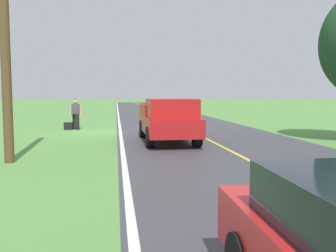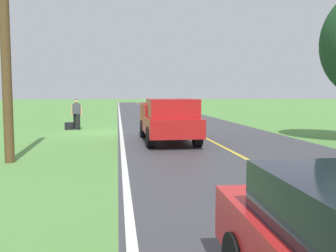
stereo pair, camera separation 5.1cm
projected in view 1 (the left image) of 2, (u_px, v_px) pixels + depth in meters
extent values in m
plane|color=#568E42|center=(98.00, 132.00, 19.34)|extent=(200.00, 200.00, 0.00)
cube|color=#3D3D42|center=(191.00, 131.00, 20.03)|extent=(7.95, 120.00, 0.00)
cube|color=silver|center=(120.00, 132.00, 19.50)|extent=(0.16, 117.60, 0.00)
cube|color=gold|center=(191.00, 131.00, 20.03)|extent=(0.14, 117.60, 0.00)
cylinder|color=black|center=(78.00, 122.00, 20.60)|extent=(0.18, 0.18, 0.88)
cylinder|color=black|center=(74.00, 122.00, 20.81)|extent=(0.18, 0.18, 0.88)
cube|color=#3F3F47|center=(76.00, 109.00, 20.64)|extent=(0.40, 0.26, 0.58)
sphere|color=tan|center=(75.00, 101.00, 20.60)|extent=(0.23, 0.23, 0.23)
sphere|color=#4C564C|center=(75.00, 100.00, 20.59)|extent=(0.20, 0.20, 0.20)
cube|color=#591E19|center=(76.00, 108.00, 20.83)|extent=(0.32, 0.20, 0.44)
cylinder|color=tan|center=(80.00, 111.00, 20.66)|extent=(0.10, 0.10, 0.58)
cylinder|color=tan|center=(71.00, 111.00, 20.59)|extent=(0.10, 0.10, 0.58)
cube|color=black|center=(68.00, 126.00, 20.62)|extent=(0.46, 0.21, 0.42)
cube|color=#B21919|center=(167.00, 124.00, 15.71)|extent=(2.04, 5.42, 0.70)
cube|color=#B21919|center=(172.00, 108.00, 14.48)|extent=(1.86, 2.18, 0.72)
cube|color=black|center=(172.00, 106.00, 14.47)|extent=(1.69, 1.31, 0.43)
cube|color=#B21919|center=(184.00, 109.00, 16.86)|extent=(0.13, 3.02, 0.45)
cube|color=#B21919|center=(143.00, 109.00, 16.59)|extent=(0.13, 3.02, 0.45)
cube|color=#B21919|center=(159.00, 108.00, 18.22)|extent=(1.84, 0.12, 0.45)
cylinder|color=black|center=(197.00, 136.00, 14.15)|extent=(0.31, 0.80, 0.80)
cylinder|color=black|center=(150.00, 137.00, 13.89)|extent=(0.31, 0.80, 0.80)
cylinder|color=black|center=(181.00, 128.00, 17.40)|extent=(0.31, 0.80, 0.80)
cylinder|color=black|center=(143.00, 129.00, 17.14)|extent=(0.31, 0.80, 0.80)
cylinder|color=brown|center=(4.00, 25.00, 10.61)|extent=(0.28, 0.28, 7.97)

